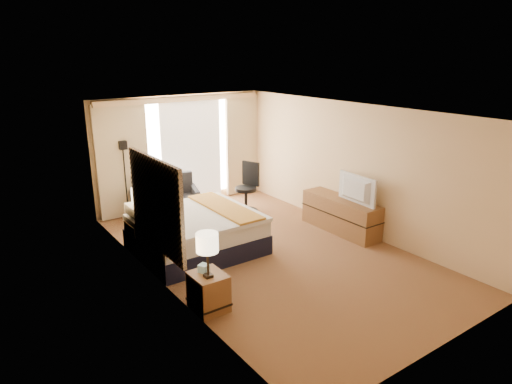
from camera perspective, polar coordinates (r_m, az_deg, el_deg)
floor at (r=8.50m, az=1.65°, el=-7.51°), size 4.20×7.00×0.02m
ceiling at (r=7.78m, az=1.81°, el=10.17°), size 4.20×7.00×0.02m
wall_back at (r=10.95m, az=-9.40°, el=5.10°), size 4.20×0.02×2.60m
wall_front at (r=5.81m, az=23.11°, el=-7.02°), size 4.20×0.02×2.60m
wall_left at (r=7.04m, az=-12.08°, el=-1.84°), size 0.02×7.00×2.60m
wall_right at (r=9.41m, az=12.00°, el=2.98°), size 0.02×7.00×2.60m
headboard at (r=7.23m, az=-12.42°, el=-1.51°), size 0.06×1.85×1.50m
nightstand_left at (r=6.67m, az=-5.96°, el=-12.28°), size 0.45×0.52×0.55m
nightstand_right at (r=8.74m, az=-14.12°, el=-5.37°), size 0.45×0.52×0.55m
media_dresser at (r=9.50m, az=10.54°, el=-2.80°), size 0.50×1.80×0.70m
window at (r=11.03m, az=-8.16°, el=5.35°), size 2.30×0.02×2.30m
curtains at (r=10.83m, az=-9.17°, el=5.56°), size 4.12×0.19×2.56m
bed at (r=8.49m, az=-7.58°, el=-4.93°), size 2.10×1.92×1.02m
loveseat at (r=10.40m, az=-11.31°, el=-1.35°), size 1.63×1.19×0.92m
floor_lamp at (r=10.25m, az=-16.15°, el=3.37°), size 0.22×0.22×1.73m
desk_chair at (r=10.46m, az=-1.08°, el=0.28°), size 0.57×0.57×1.14m
lamp_left at (r=6.25m, az=-6.12°, el=-6.42°), size 0.31×0.31×0.65m
lamp_right at (r=8.52m, az=-14.31°, el=-0.43°), size 0.31×0.31×0.64m
tissue_box at (r=6.59m, az=-6.56°, el=-9.44°), size 0.17×0.17×0.12m
telephone at (r=8.64m, az=-13.43°, el=-3.36°), size 0.21×0.17×0.07m
television at (r=9.05m, az=12.07°, el=0.30°), size 0.19×0.98×0.56m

